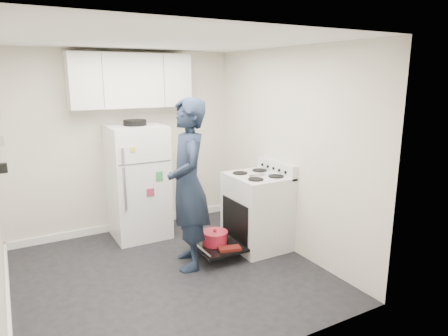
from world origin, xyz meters
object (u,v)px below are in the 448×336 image
electric_range (256,212)px  person (188,185)px  refrigerator (138,181)px  open_oven_door (215,241)px

electric_range → person: 1.09m
electric_range → person: (-0.96, -0.05, 0.50)m
electric_range → refrigerator: size_ratio=0.69×
open_oven_door → refrigerator: refrigerator is taller
open_oven_door → refrigerator: size_ratio=0.44×
refrigerator → open_oven_door: bearing=-61.7°
open_oven_door → person: size_ratio=0.36×
electric_range → person: size_ratio=0.57×
refrigerator → person: bearing=-78.8°
electric_range → open_oven_door: 0.66m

